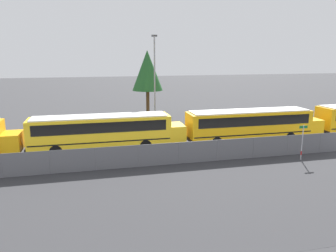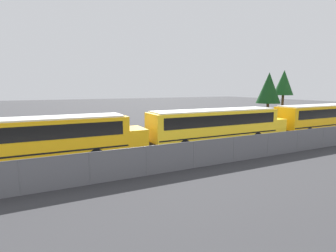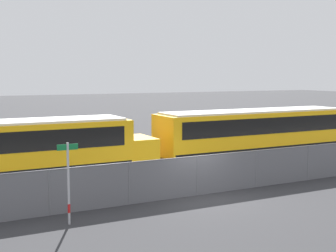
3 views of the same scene
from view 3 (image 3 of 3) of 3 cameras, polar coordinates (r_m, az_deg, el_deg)
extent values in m
plane|color=#38383A|center=(19.64, 3.55, -8.43)|extent=(200.00, 200.00, 0.00)
cube|color=#333335|center=(15.04, 15.67, -13.30)|extent=(155.82, 12.00, 0.01)
cube|color=#9EA0A5|center=(19.45, 3.56, -6.09)|extent=(121.82, 0.03, 1.64)
cube|color=slate|center=(19.44, 3.58, -6.10)|extent=(121.82, 0.01, 1.64)
cylinder|color=slate|center=(19.29, 3.58, -3.70)|extent=(121.82, 0.05, 0.05)
cylinder|color=slate|center=(17.22, -14.29, -7.91)|extent=(0.07, 0.07, 1.64)
cylinder|color=slate|center=(18.12, -4.80, -7.03)|extent=(0.07, 0.07, 1.64)
cylinder|color=slate|center=(19.45, 3.56, -6.09)|extent=(0.07, 0.07, 1.64)
cylinder|color=slate|center=(21.15, 10.69, -5.19)|extent=(0.07, 0.07, 1.64)
cylinder|color=slate|center=(23.12, 16.67, -4.36)|extent=(0.07, 0.07, 1.64)
cube|color=#EDA80F|center=(22.97, -3.79, -3.14)|extent=(1.40, 2.31, 1.45)
cylinder|color=black|center=(23.19, -11.55, -4.99)|extent=(1.01, 0.28, 1.01)
cylinder|color=black|center=(21.07, -9.86, -6.09)|extent=(1.01, 0.28, 1.01)
cube|color=#EDA80F|center=(26.75, 10.50, -0.85)|extent=(11.66, 2.51, 2.41)
cube|color=black|center=(26.69, 10.52, 0.28)|extent=(10.72, 2.55, 0.87)
cube|color=black|center=(26.84, 10.47, -2.29)|extent=(11.42, 2.54, 0.10)
cube|color=black|center=(23.80, -0.84, -4.20)|extent=(0.12, 2.51, 0.24)
cube|color=silver|center=(26.63, 10.55, 1.83)|extent=(11.07, 2.25, 0.10)
cylinder|color=black|center=(30.08, 14.58, -2.49)|extent=(1.01, 0.28, 1.01)
cylinder|color=black|center=(28.46, 17.63, -3.08)|extent=(1.01, 0.28, 1.01)
cylinder|color=black|center=(25.87, 2.54, -3.70)|extent=(1.01, 0.28, 1.01)
cylinder|color=black|center=(23.96, 5.24, -4.52)|extent=(1.01, 0.28, 1.01)
cylinder|color=#B7B7BC|center=(15.95, -12.04, -6.91)|extent=(0.08, 0.08, 2.77)
cylinder|color=red|center=(16.16, -11.97, -9.79)|extent=(0.09, 0.09, 0.30)
cube|color=#147238|center=(15.72, -12.14, -2.53)|extent=(0.70, 0.02, 0.20)
camera|label=1|loc=(13.64, -146.06, 7.81)|focal=35.00mm
camera|label=2|loc=(17.15, 51.66, 3.38)|focal=28.00mm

